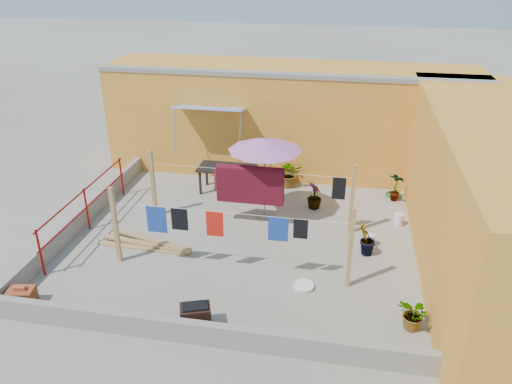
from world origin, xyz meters
TOP-DOWN VIEW (x-y plane):
  - ground at (0.00, 0.00)m, footprint 80.00×80.00m
  - wall_back at (0.50, 4.69)m, footprint 11.00×3.27m
  - wall_right at (5.20, 0.00)m, footprint 2.40×9.00m
  - parapet_front at (0.00, -3.58)m, footprint 8.30×0.16m
  - parapet_left at (-4.08, 0.00)m, footprint 0.16×7.30m
  - red_railing at (-3.85, -0.20)m, footprint 0.05×4.20m
  - clothesline_rig at (0.02, 0.54)m, footprint 5.09×2.35m
  - patio_umbrella at (0.32, 1.23)m, footprint 2.21×2.21m
  - outdoor_table at (-0.99, 2.53)m, footprint 1.62×0.82m
  - brick_stack at (-3.70, -3.20)m, footprint 0.55×0.45m
  - lumber_pile at (-2.15, -0.73)m, footprint 2.33×0.74m
  - brazier at (-0.20, -3.20)m, footprint 0.64×0.53m
  - white_basin at (1.62, -1.64)m, footprint 0.45×0.45m
  - water_jug_a at (3.00, 0.29)m, footprint 0.20×0.20m
  - water_jug_b at (3.70, 1.40)m, footprint 0.23×0.23m
  - green_hose at (3.70, 3.12)m, footprint 0.47×0.47m
  - plant_back_a at (0.71, 3.20)m, footprint 0.84×0.76m
  - plant_back_b at (1.54, 1.95)m, footprint 0.40×0.40m
  - plant_right_a at (3.70, 2.80)m, footprint 0.54×0.49m
  - plant_right_b at (2.87, -0.16)m, footprint 0.55×0.56m
  - plant_right_c at (3.70, -2.52)m, footprint 0.74×0.75m

SIDE VIEW (x-z plane):
  - ground at x=0.00m, z-range 0.00..0.00m
  - green_hose at x=3.70m, z-range 0.00..0.07m
  - white_basin at x=1.62m, z-range 0.00..0.08m
  - lumber_pile at x=-2.15m, z-range 0.00..0.14m
  - water_jug_a at x=3.00m, z-range -0.02..0.30m
  - water_jug_b at x=3.70m, z-range -0.02..0.33m
  - brick_stack at x=-3.70m, z-range -0.03..0.40m
  - parapet_front at x=0.00m, z-range 0.00..0.44m
  - parapet_left at x=-4.08m, z-range 0.00..0.44m
  - brazier at x=-0.20m, z-range -0.01..0.49m
  - plant_right_c at x=3.70m, z-range 0.00..0.63m
  - plant_back_b at x=1.54m, z-range 0.00..0.69m
  - plant_right_b at x=2.87m, z-range 0.00..0.79m
  - plant_back_a at x=0.71m, z-range 0.00..0.82m
  - plant_right_a at x=3.70m, z-range 0.00..0.85m
  - outdoor_table at x=-0.99m, z-range 0.30..1.06m
  - red_railing at x=-3.85m, z-range 0.17..1.27m
  - clothesline_rig at x=0.02m, z-range 0.14..1.94m
  - wall_right at x=5.20m, z-range 0.00..3.20m
  - wall_back at x=0.50m, z-range 0.00..3.21m
  - patio_umbrella at x=0.32m, z-range 0.87..3.07m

